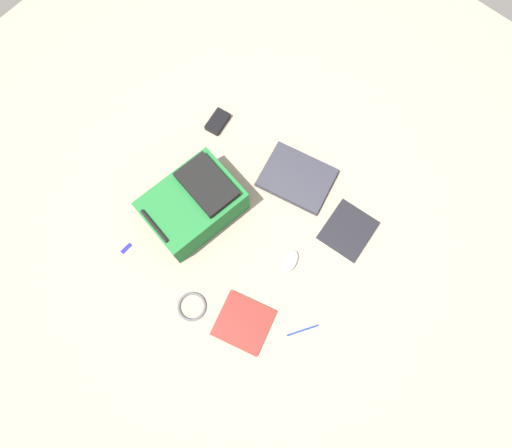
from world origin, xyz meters
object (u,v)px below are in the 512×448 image
usb_stick (126,248)px  cable_coil (192,306)px  laptop (297,178)px  backpack (194,204)px  computer_mouse (290,261)px  pen_black (303,330)px  book_blue (348,231)px  power_brick (218,122)px  book_comic (243,323)px

usb_stick → cable_coil: bearing=-179.0°
laptop → cable_coil: (-0.04, 0.78, -0.01)m
backpack → computer_mouse: 0.51m
usb_stick → laptop: bearing=-115.5°
laptop → usb_stick: laptop is taller
cable_coil → usb_stick: bearing=1.0°
laptop → pen_black: 0.72m
computer_mouse → cable_coil: bearing=50.7°
book_blue → cable_coil: size_ratio=1.99×
power_brick → usb_stick: size_ratio=2.25×
backpack → laptop: 0.52m
laptop → computer_mouse: 0.41m
cable_coil → backpack: bearing=-49.2°
book_blue → power_brick: 0.84m
computer_mouse → usb_stick: 0.76m
book_comic → cable_coil: bearing=23.8°
cable_coil → usb_stick: cable_coil is taller
laptop → book_blue: bearing=172.2°
backpack → book_comic: 0.58m
book_comic → backpack: bearing=-25.4°
computer_mouse → power_brick: 0.79m
book_blue → book_comic: book_blue is taller
backpack → power_brick: bearing=-60.0°
book_blue → book_comic: size_ratio=0.93×
cable_coil → pen_black: 0.50m
laptop → book_comic: 0.73m
backpack → usb_stick: backpack is taller
book_blue → usb_stick: book_blue is taller
laptop → usb_stick: 0.87m
backpack → power_brick: 0.48m
book_comic → book_blue: bearing=-98.0°
backpack → computer_mouse: backpack is taller
pen_black → usb_stick: (0.85, 0.25, 0.00)m
power_brick → book_comic: bearing=139.0°
backpack → usb_stick: 0.38m
power_brick → pen_black: size_ratio=0.87×
book_blue → usb_stick: size_ratio=4.53×
pen_black → computer_mouse: bearing=-39.8°
book_comic → usb_stick: book_comic is taller
backpack → cable_coil: (-0.30, 0.34, -0.09)m
backpack → book_blue: size_ratio=1.78×
laptop → computer_mouse: size_ratio=3.59×
laptop → book_blue: 0.35m
usb_stick → book_comic: bearing=-170.6°
book_comic → power_brick: power_brick is taller
book_comic → usb_stick: 0.64m
backpack → book_comic: backpack is taller
book_blue → usb_stick: bearing=45.7°
book_comic → usb_stick: bearing=9.4°
book_blue → pen_black: (-0.13, 0.49, -0.01)m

